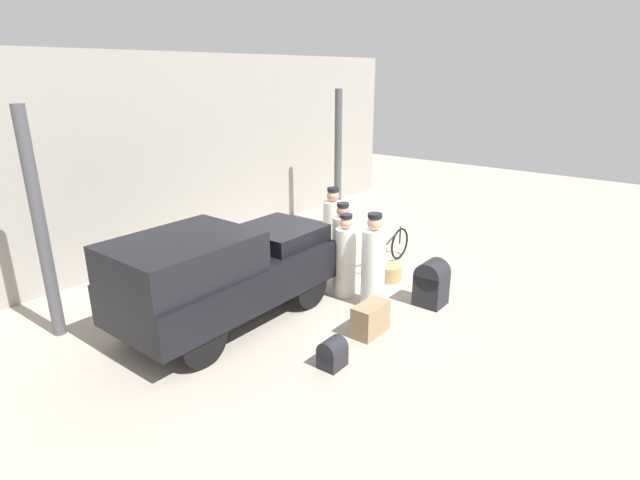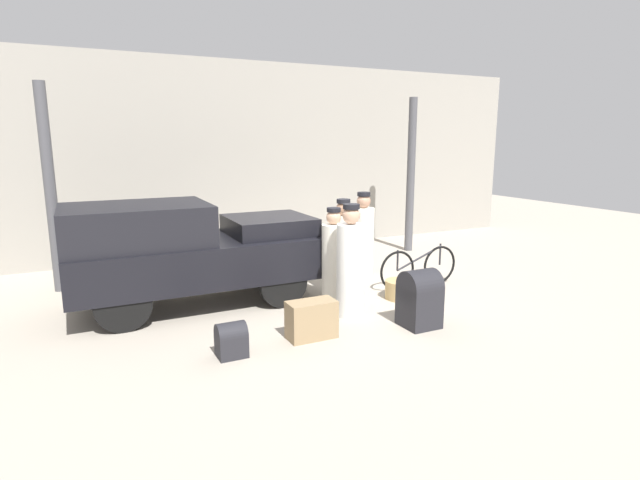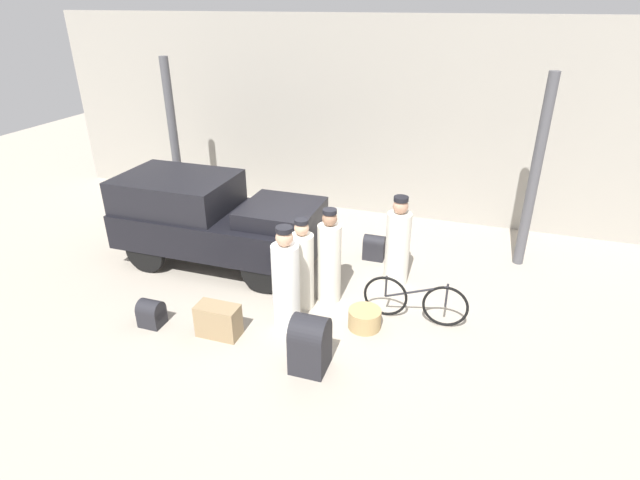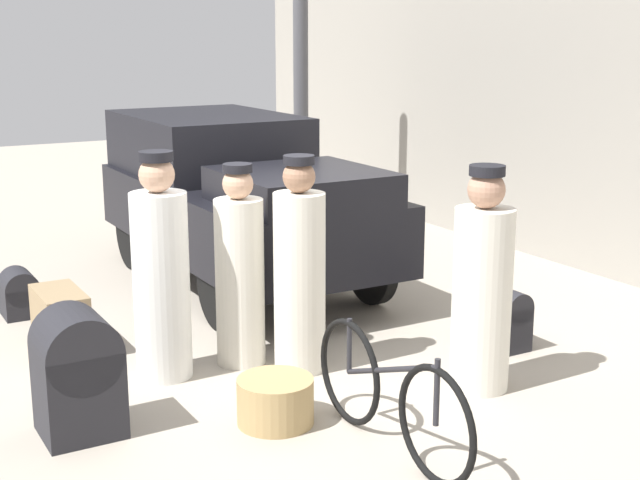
# 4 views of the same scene
# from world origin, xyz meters

# --- Properties ---
(ground_plane) EXTENTS (30.00, 30.00, 0.00)m
(ground_plane) POSITION_xyz_m (0.00, 0.00, 0.00)
(ground_plane) COLOR #A89E8E
(canopy_pillar_left) EXTENTS (0.20, 0.20, 3.67)m
(canopy_pillar_left) POSITION_xyz_m (-4.02, 2.33, 1.83)
(canopy_pillar_left) COLOR #4C4C51
(canopy_pillar_left) RESTS_ON ground
(truck) EXTENTS (3.94, 1.76, 1.72)m
(truck) POSITION_xyz_m (-2.09, 0.49, 0.96)
(truck) COLOR black
(truck) RESTS_ON ground
(bicycle) EXTENTS (1.69, 0.04, 0.78)m
(bicycle) POSITION_xyz_m (1.99, -0.32, 0.37)
(bicycle) COLOR black
(bicycle) RESTS_ON ground
(wicker_basket) EXTENTS (0.52, 0.52, 0.32)m
(wicker_basket) POSITION_xyz_m (1.27, -0.76, 0.16)
(wicker_basket) COLOR tan
(wicker_basket) RESTS_ON ground
(porter_standing_middle) EXTENTS (0.40, 0.40, 1.70)m
(porter_standing_middle) POSITION_xyz_m (0.48, -0.14, 0.77)
(porter_standing_middle) COLOR silver
(porter_standing_middle) RESTS_ON ground
(porter_carrying_trunk) EXTENTS (0.43, 0.43, 1.75)m
(porter_carrying_trunk) POSITION_xyz_m (0.08, -1.12, 0.79)
(porter_carrying_trunk) COLOR white
(porter_carrying_trunk) RESTS_ON ground
(conductor_in_dark_uniform) EXTENTS (0.44, 0.44, 1.68)m
(conductor_in_dark_uniform) POSITION_xyz_m (1.47, 0.84, 0.76)
(conductor_in_dark_uniform) COLOR silver
(conductor_in_dark_uniform) RESTS_ON ground
(porter_lifting_near_truck) EXTENTS (0.39, 0.39, 1.61)m
(porter_lifting_near_truck) POSITION_xyz_m (0.12, -0.48, 0.73)
(porter_lifting_near_truck) COLOR silver
(porter_lifting_near_truck) RESTS_ON ground
(trunk_large_brown) EXTENTS (0.42, 0.27, 0.52)m
(trunk_large_brown) POSITION_xyz_m (0.89, 1.58, 0.27)
(trunk_large_brown) COLOR #232328
(trunk_large_brown) RESTS_ON ground
(trunk_barrel_dark) EXTENTS (0.37, 0.32, 0.45)m
(trunk_barrel_dark) POSITION_xyz_m (-2.00, -1.77, 0.22)
(trunk_barrel_dark) COLOR #232328
(trunk_barrel_dark) RESTS_ON ground
(suitcase_black_upright) EXTENTS (0.67, 0.35, 0.53)m
(suitcase_black_upright) POSITION_xyz_m (-0.84, -1.68, 0.26)
(suitcase_black_upright) COLOR #937A56
(suitcase_black_upright) RESTS_ON ground
(trunk_umber_medium) EXTENTS (0.50, 0.51, 0.85)m
(trunk_umber_medium) POSITION_xyz_m (0.77, -1.96, 0.44)
(trunk_umber_medium) COLOR #232328
(trunk_umber_medium) RESTS_ON ground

